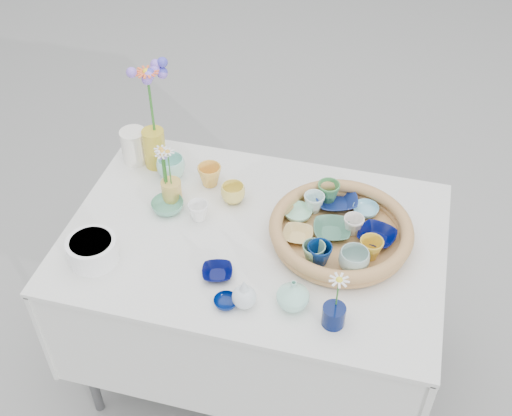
% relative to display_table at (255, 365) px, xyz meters
% --- Properties ---
extents(ground, '(80.00, 80.00, 0.00)m').
position_rel_display_table_xyz_m(ground, '(0.00, 0.00, 0.00)').
color(ground, gray).
extents(display_table, '(1.26, 0.86, 0.77)m').
position_rel_display_table_xyz_m(display_table, '(0.00, 0.00, 0.00)').
color(display_table, silver).
rests_on(display_table, ground).
extents(wicker_tray, '(0.47, 0.47, 0.08)m').
position_rel_display_table_xyz_m(wicker_tray, '(0.28, 0.05, 0.80)').
color(wicker_tray, '#A47345').
rests_on(wicker_tray, display_table).
extents(tray_ceramic_0, '(0.19, 0.19, 0.04)m').
position_rel_display_table_xyz_m(tray_ceramic_0, '(0.24, 0.20, 0.80)').
color(tray_ceramic_0, navy).
rests_on(tray_ceramic_0, wicker_tray).
extents(tray_ceramic_1, '(0.15, 0.15, 0.03)m').
position_rel_display_table_xyz_m(tray_ceramic_1, '(0.40, 0.06, 0.80)').
color(tray_ceramic_1, '#00063C').
rests_on(tray_ceramic_1, wicker_tray).
extents(tray_ceramic_2, '(0.09, 0.09, 0.07)m').
position_rel_display_table_xyz_m(tray_ceramic_2, '(0.39, -0.02, 0.82)').
color(tray_ceramic_2, gold).
rests_on(tray_ceramic_2, wicker_tray).
extents(tray_ceramic_3, '(0.15, 0.15, 0.03)m').
position_rel_display_table_xyz_m(tray_ceramic_3, '(0.25, 0.05, 0.80)').
color(tray_ceramic_3, '#41725B').
rests_on(tray_ceramic_3, wicker_tray).
extents(tray_ceramic_4, '(0.09, 0.09, 0.07)m').
position_rel_display_table_xyz_m(tray_ceramic_4, '(0.21, -0.08, 0.82)').
color(tray_ceramic_4, '#73A981').
rests_on(tray_ceramic_4, wicker_tray).
extents(tray_ceramic_5, '(0.11, 0.11, 0.03)m').
position_rel_display_table_xyz_m(tray_ceramic_5, '(0.12, 0.11, 0.80)').
color(tray_ceramic_5, '#A1E6C3').
rests_on(tray_ceramic_5, wicker_tray).
extents(tray_ceramic_6, '(0.08, 0.08, 0.07)m').
position_rel_display_table_xyz_m(tray_ceramic_6, '(0.17, 0.15, 0.82)').
color(tray_ceramic_6, silver).
rests_on(tray_ceramic_6, wicker_tray).
extents(tray_ceramic_7, '(0.09, 0.09, 0.06)m').
position_rel_display_table_xyz_m(tray_ceramic_7, '(0.32, 0.08, 0.81)').
color(tray_ceramic_7, white).
rests_on(tray_ceramic_7, wicker_tray).
extents(tray_ceramic_8, '(0.10, 0.10, 0.03)m').
position_rel_display_table_xyz_m(tray_ceramic_8, '(0.35, 0.18, 0.80)').
color(tray_ceramic_8, '#7BBBCF').
rests_on(tray_ceramic_8, wicker_tray).
extents(tray_ceramic_9, '(0.10, 0.10, 0.07)m').
position_rel_display_table_xyz_m(tray_ceramic_9, '(0.23, -0.09, 0.82)').
color(tray_ceramic_9, '#051E52').
rests_on(tray_ceramic_9, wicker_tray).
extents(tray_ceramic_10, '(0.10, 0.10, 0.02)m').
position_rel_display_table_xyz_m(tray_ceramic_10, '(0.15, 0.01, 0.80)').
color(tray_ceramic_10, '#D8B66A').
rests_on(tray_ceramic_10, wicker_tray).
extents(tray_ceramic_11, '(0.12, 0.12, 0.08)m').
position_rel_display_table_xyz_m(tray_ceramic_11, '(0.34, -0.09, 0.82)').
color(tray_ceramic_11, '#94B5AC').
rests_on(tray_ceramic_11, wicker_tray).
extents(tray_ceramic_12, '(0.08, 0.08, 0.07)m').
position_rel_display_table_xyz_m(tray_ceramic_12, '(0.21, 0.22, 0.82)').
color(tray_ceramic_12, '#40894A').
rests_on(tray_ceramic_12, wicker_tray).
extents(loose_ceramic_0, '(0.09, 0.09, 0.08)m').
position_rel_display_table_xyz_m(loose_ceramic_0, '(-0.22, 0.22, 0.81)').
color(loose_ceramic_0, '#F1B447').
rests_on(loose_ceramic_0, display_table).
extents(loose_ceramic_1, '(0.09, 0.09, 0.07)m').
position_rel_display_table_xyz_m(loose_ceramic_1, '(-0.12, 0.15, 0.80)').
color(loose_ceramic_1, '#EBD25B').
rests_on(loose_ceramic_1, display_table).
extents(loose_ceramic_2, '(0.14, 0.14, 0.04)m').
position_rel_display_table_xyz_m(loose_ceramic_2, '(-0.32, 0.04, 0.78)').
color(loose_ceramic_2, '#5BA283').
rests_on(loose_ceramic_2, display_table).
extents(loose_ceramic_3, '(0.07, 0.07, 0.07)m').
position_rel_display_table_xyz_m(loose_ceramic_3, '(-0.21, 0.03, 0.80)').
color(loose_ceramic_3, white).
rests_on(loose_ceramic_3, display_table).
extents(loose_ceramic_4, '(0.12, 0.12, 0.02)m').
position_rel_display_table_xyz_m(loose_ceramic_4, '(-0.07, -0.20, 0.78)').
color(loose_ceramic_4, '#03073E').
rests_on(loose_ceramic_4, display_table).
extents(loose_ceramic_5, '(0.13, 0.13, 0.08)m').
position_rel_display_table_xyz_m(loose_ceramic_5, '(-0.38, 0.22, 0.81)').
color(loose_ceramic_5, '#9BE1D2').
rests_on(loose_ceramic_5, display_table).
extents(loose_ceramic_6, '(0.08, 0.08, 0.02)m').
position_rel_display_table_xyz_m(loose_ceramic_6, '(-0.01, -0.31, 0.78)').
color(loose_ceramic_6, '#001354').
rests_on(loose_ceramic_6, display_table).
extents(fluted_bowl, '(0.21, 0.21, 0.08)m').
position_rel_display_table_xyz_m(fluted_bowl, '(-0.47, -0.24, 0.81)').
color(fluted_bowl, white).
rests_on(fluted_bowl, display_table).
extents(bud_vase_paleblue, '(0.09, 0.09, 0.11)m').
position_rel_display_table_xyz_m(bud_vase_paleblue, '(0.05, -0.30, 0.82)').
color(bud_vase_paleblue, silver).
rests_on(bud_vase_paleblue, display_table).
extents(bud_vase_seafoam, '(0.10, 0.10, 0.10)m').
position_rel_display_table_xyz_m(bud_vase_seafoam, '(0.19, -0.26, 0.82)').
color(bud_vase_seafoam, '#A3E9D0').
rests_on(bud_vase_seafoam, display_table).
extents(bud_vase_cobalt, '(0.08, 0.08, 0.07)m').
position_rel_display_table_xyz_m(bud_vase_cobalt, '(0.31, -0.30, 0.80)').
color(bud_vase_cobalt, '#041042').
rests_on(bud_vase_cobalt, display_table).
extents(single_daisy, '(0.09, 0.09, 0.12)m').
position_rel_display_table_xyz_m(single_daisy, '(0.32, -0.28, 0.89)').
color(single_daisy, white).
rests_on(single_daisy, bud_vase_cobalt).
extents(tall_vase_yellow, '(0.11, 0.11, 0.15)m').
position_rel_display_table_xyz_m(tall_vase_yellow, '(-0.45, 0.27, 0.84)').
color(tall_vase_yellow, gold).
rests_on(tall_vase_yellow, display_table).
extents(gerbera, '(0.13, 0.13, 0.26)m').
position_rel_display_table_xyz_m(gerbera, '(-0.45, 0.28, 1.04)').
color(gerbera, '#FF6533').
rests_on(gerbera, tall_vase_yellow).
extents(hydrangea, '(0.11, 0.11, 0.32)m').
position_rel_display_table_xyz_m(hydrangea, '(-0.45, 0.28, 1.03)').
color(hydrangea, '#4543C6').
rests_on(hydrangea, tall_vase_yellow).
extents(white_pitcher, '(0.15, 0.12, 0.13)m').
position_rel_display_table_xyz_m(white_pitcher, '(-0.54, 0.28, 0.83)').
color(white_pitcher, white).
rests_on(white_pitcher, display_table).
extents(daisy_cup, '(0.08, 0.08, 0.08)m').
position_rel_display_table_xyz_m(daisy_cup, '(-0.33, 0.10, 0.80)').
color(daisy_cup, gold).
rests_on(daisy_cup, display_table).
extents(daisy_posy, '(0.10, 0.10, 0.15)m').
position_rel_display_table_xyz_m(daisy_posy, '(-0.34, 0.09, 0.91)').
color(daisy_posy, white).
rests_on(daisy_posy, daisy_cup).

